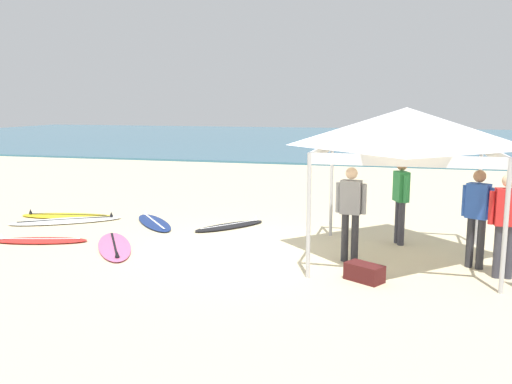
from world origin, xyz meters
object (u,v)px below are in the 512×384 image
canopy_tent (406,128)px  person_green (401,196)px  person_red (506,219)px  surfboard_white (67,221)px  surfboard_black (230,226)px  person_blue (477,212)px  surfboard_pink (114,246)px  surfboard_yellow (67,216)px  gear_bag_near_tent (364,272)px  surfboard_navy (154,222)px  person_grey (351,208)px  surfboard_red (40,240)px

canopy_tent → person_green: size_ratio=1.78×
canopy_tent → person_red: size_ratio=1.78×
surfboard_white → surfboard_black: size_ratio=1.45×
surfboard_black → person_blue: bearing=-20.4°
surfboard_pink → surfboard_yellow: 3.48m
person_blue → person_green: size_ratio=1.00×
canopy_tent → surfboard_pink: size_ratio=1.35×
surfboard_black → person_green: 3.91m
person_red → gear_bag_near_tent: bearing=-161.4°
person_blue → canopy_tent: bearing=170.3°
surfboard_navy → person_green: 5.70m
surfboard_yellow → person_red: 10.00m
surfboard_white → person_blue: 9.14m
canopy_tent → gear_bag_near_tent: 2.71m
person_grey → gear_bag_near_tent: size_ratio=2.85×
surfboard_pink → person_red: 7.13m
surfboard_white → surfboard_black: bearing=7.1°
surfboard_yellow → person_green: size_ratio=1.43×
surfboard_navy → surfboard_yellow: same height
surfboard_white → gear_bag_near_tent: size_ratio=4.23×
person_green → surfboard_navy: bearing=175.9°
surfboard_yellow → person_green: 8.11m
surfboard_pink → person_grey: (4.57, 0.25, 0.95)m
person_red → surfboard_pink: bearing=179.7°
surfboard_black → person_grey: size_ratio=1.02×
person_green → person_grey: 1.74m
person_blue → person_red: bearing=-51.4°
surfboard_pink → surfboard_white: size_ratio=0.89×
surfboard_black → person_green: person_green is taller
surfboard_navy → person_green: person_green is taller
surfboard_pink → surfboard_white: same height
surfboard_pink → person_red: bearing=-0.3°
surfboard_red → person_red: bearing=-0.3°
person_blue → gear_bag_near_tent: person_blue is taller
surfboard_navy → surfboard_yellow: bearing=176.8°
surfboard_white → person_green: bearing=-0.3°
canopy_tent → surfboard_red: (-7.16, -0.63, -2.35)m
person_blue → person_green: bearing=133.5°
surfboard_pink → surfboard_yellow: (-2.61, 2.30, -0.00)m
surfboard_red → person_green: size_ratio=1.16×
surfboard_red → person_green: (7.13, 1.76, 0.95)m
canopy_tent → surfboard_white: bearing=171.5°
person_blue → person_red: (0.37, -0.47, 0.00)m
surfboard_pink → person_green: 5.78m
surfboard_black → person_blue: size_ratio=1.02×
surfboard_black → surfboard_navy: bearing=-176.0°
person_green → person_red: size_ratio=1.00×
canopy_tent → person_green: canopy_tent is taller
surfboard_red → surfboard_yellow: size_ratio=0.81×
surfboard_white → person_blue: size_ratio=1.49×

